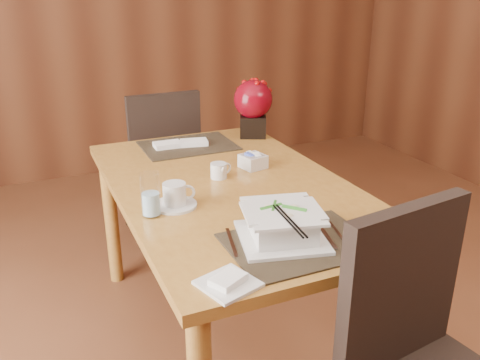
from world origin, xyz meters
name	(u,v)px	position (x,y,z in m)	size (l,w,h in m)	color
dining_table	(232,206)	(0.00, 0.60, 0.65)	(0.90, 1.50, 0.75)	#A9732E
placemat_near	(300,243)	(0.00, 0.05, 0.75)	(0.45, 0.33, 0.01)	black
placemat_far	(188,146)	(0.00, 1.15, 0.75)	(0.45, 0.33, 0.01)	black
soup_setting	(282,225)	(-0.04, 0.10, 0.80)	(0.32, 0.32, 0.11)	silver
coffee_cup	(175,197)	(-0.27, 0.48, 0.79)	(0.16, 0.16, 0.09)	silver
water_glass	(150,195)	(-0.37, 0.44, 0.83)	(0.07, 0.07, 0.16)	white
creamer_jug	(219,171)	(-0.02, 0.69, 0.78)	(0.09, 0.09, 0.06)	silver
sugar_caddy	(253,161)	(0.16, 0.74, 0.78)	(0.10, 0.10, 0.06)	silver
berry_decor	(253,105)	(0.37, 1.18, 0.92)	(0.20, 0.20, 0.30)	black
napkins_far	(183,143)	(-0.03, 1.15, 0.77)	(0.26, 0.09, 0.02)	white
bread_plate	(228,284)	(-0.29, -0.07, 0.75)	(0.14, 0.14, 0.01)	silver
far_chair	(161,158)	(-0.01, 1.66, 0.53)	(0.44, 0.44, 0.94)	black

